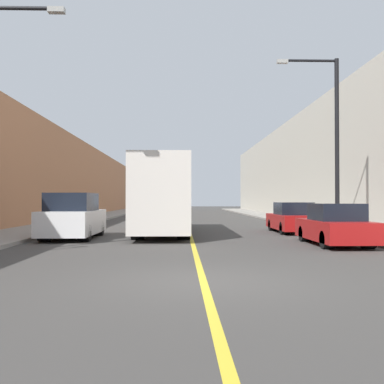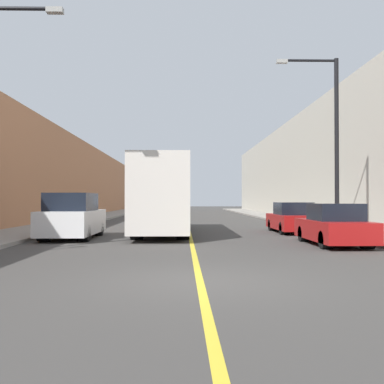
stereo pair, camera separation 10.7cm
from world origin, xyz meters
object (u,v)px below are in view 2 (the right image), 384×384
object	(u,v)px
street_lamp_right	(331,133)
car_right_near	(334,226)
parked_suv_left	(73,218)
car_right_mid	(292,219)
bus	(163,195)

from	to	relation	value
street_lamp_right	car_right_near	bearing A→B (deg)	-107.59
parked_suv_left	car_right_mid	world-z (taller)	parked_suv_left
bus	parked_suv_left	world-z (taller)	bus
parked_suv_left	car_right_near	distance (m)	10.71
bus	street_lamp_right	xyz separation A→B (m)	(7.78, -1.59, 2.86)
parked_suv_left	car_right_near	bearing A→B (deg)	-16.22
parked_suv_left	car_right_mid	bearing A→B (deg)	17.25
street_lamp_right	bus	bearing A→B (deg)	168.44
bus	car_right_near	world-z (taller)	bus
car_right_near	street_lamp_right	bearing A→B (deg)	72.41
bus	car_right_near	distance (m)	8.69
car_right_near	street_lamp_right	size ratio (longest dim) A/B	0.54
car_right_near	bus	bearing A→B (deg)	138.94
bus	car_right_mid	world-z (taller)	bus
parked_suv_left	street_lamp_right	bearing A→B (deg)	5.30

